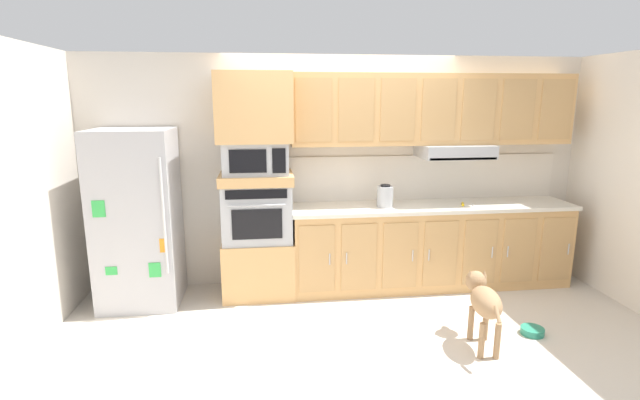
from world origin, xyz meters
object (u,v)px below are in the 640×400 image
(electric_kettle, at_px, (385,196))
(dog_food_bowl, at_px, (532,331))
(refrigerator, at_px, (138,218))
(dog, at_px, (484,300))
(screwdriver, at_px, (464,204))
(microwave, at_px, (256,158))
(built_in_oven, at_px, (257,211))

(electric_kettle, bearing_deg, dog_food_bowl, -47.76)
(refrigerator, xyz_separation_m, dog, (3.04, -1.26, -0.47))
(screwdriver, height_order, dog_food_bowl, screwdriver)
(microwave, bearing_deg, dog, -35.50)
(screwdriver, height_order, dog, screwdriver)
(screwdriver, relative_size, dog, 0.21)
(microwave, relative_size, screwdriver, 4.05)
(refrigerator, distance_m, built_in_oven, 1.18)
(microwave, bearing_deg, built_in_oven, 179.23)
(built_in_oven, xyz_separation_m, electric_kettle, (1.34, -0.05, 0.13))
(electric_kettle, distance_m, dog, 1.52)
(microwave, distance_m, screwdriver, 2.27)
(screwdriver, bearing_deg, built_in_oven, 177.64)
(microwave, bearing_deg, screwdriver, -2.36)
(built_in_oven, bearing_deg, microwave, -0.77)
(built_in_oven, xyz_separation_m, dog, (1.87, -1.33, -0.50))
(refrigerator, height_order, dog_food_bowl, refrigerator)
(refrigerator, distance_m, microwave, 1.32)
(microwave, relative_size, dog_food_bowl, 3.22)
(refrigerator, relative_size, microwave, 2.73)
(built_in_oven, relative_size, microwave, 1.09)
(microwave, xyz_separation_m, screwdriver, (2.20, -0.09, -0.53))
(built_in_oven, xyz_separation_m, screwdriver, (2.20, -0.09, 0.03))
(screwdriver, height_order, electric_kettle, electric_kettle)
(refrigerator, height_order, electric_kettle, refrigerator)
(refrigerator, relative_size, dog_food_bowl, 8.80)
(refrigerator, bearing_deg, dog_food_bowl, -17.77)
(refrigerator, height_order, microwave, refrigerator)
(refrigerator, bearing_deg, dog, -22.53)
(microwave, height_order, dog_food_bowl, microwave)
(microwave, relative_size, electric_kettle, 2.68)
(built_in_oven, height_order, microwave, microwave)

